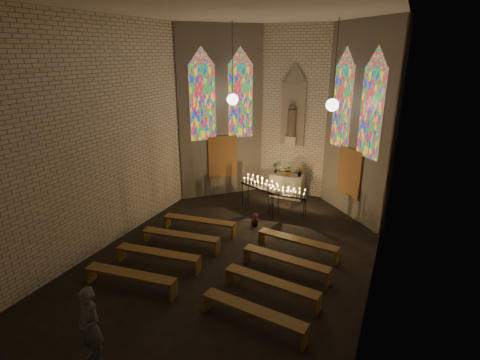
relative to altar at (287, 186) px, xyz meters
name	(u,v)px	position (x,y,z in m)	size (l,w,h in m)	color
floor	(233,257)	(0.00, -5.45, -0.50)	(12.00, 12.00, 0.00)	black
room	(273,118)	(0.00, -2.08, 3.22)	(8.22, 12.43, 7.00)	beige
altar	(287,186)	(0.00, 0.00, 0.00)	(1.40, 0.60, 1.00)	beige
flower_vase_left	(276,168)	(-0.55, 0.07, 0.72)	(0.23, 0.16, 0.44)	#4C723F
flower_vase_center	(288,170)	(0.07, -0.07, 0.72)	(0.40, 0.35, 0.45)	#4C723F
flower_vase_right	(300,172)	(0.55, -0.01, 0.69)	(0.21, 0.17, 0.38)	#4C723F
aisle_flower_pot	(255,220)	(-0.17, -3.20, -0.26)	(0.26, 0.26, 0.47)	#4C723F
votive_stand_left	(260,185)	(-0.51, -1.85, 0.58)	(1.75, 1.02, 1.26)	black
votive_stand_right	(288,193)	(0.60, -1.87, 0.42)	(1.46, 0.35, 1.07)	black
pew_left_0	(200,222)	(-1.74, -4.43, -0.10)	(2.58, 0.65, 0.49)	brown
pew_right_0	(297,242)	(1.74, -4.43, -0.10)	(2.58, 0.65, 0.49)	brown
pew_left_1	(181,237)	(-1.74, -5.63, -0.10)	(2.58, 0.65, 0.49)	brown
pew_right_1	(286,260)	(1.74, -5.63, -0.10)	(2.58, 0.65, 0.49)	brown
pew_left_2	(158,254)	(-1.74, -6.83, -0.10)	(2.58, 0.65, 0.49)	brown
pew_right_2	(271,283)	(1.74, -6.83, -0.10)	(2.58, 0.65, 0.49)	brown
pew_left_3	(130,276)	(-1.74, -8.03, -0.10)	(2.58, 0.65, 0.49)	brown
pew_right_3	(253,312)	(1.74, -8.03, -0.10)	(2.58, 0.65, 0.49)	brown
visitor	(90,327)	(-0.82, -10.27, 0.35)	(0.62, 0.41, 1.70)	#484851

